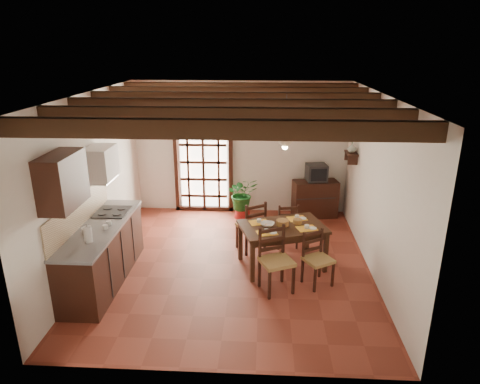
# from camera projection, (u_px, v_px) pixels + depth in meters

# --- Properties ---
(ground_plane) EXTENTS (5.00, 5.00, 0.00)m
(ground_plane) POSITION_uv_depth(u_px,v_px,m) (233.00, 264.00, 7.17)
(ground_plane) COLOR maroon
(room_shell) EXTENTS (4.52, 5.02, 2.81)m
(room_shell) POSITION_uv_depth(u_px,v_px,m) (232.00, 160.00, 6.57)
(room_shell) COLOR silver
(room_shell) RESTS_ON ground_plane
(ceiling_beams) EXTENTS (4.50, 4.34, 0.20)m
(ceiling_beams) POSITION_uv_depth(u_px,v_px,m) (232.00, 102.00, 6.28)
(ceiling_beams) COLOR black
(ceiling_beams) RESTS_ON room_shell
(french_door) EXTENTS (1.26, 0.11, 2.32)m
(french_door) POSITION_uv_depth(u_px,v_px,m) (203.00, 159.00, 9.13)
(french_door) COLOR white
(french_door) RESTS_ON ground_plane
(kitchen_counter) EXTENTS (0.64, 2.25, 1.38)m
(kitchen_counter) POSITION_uv_depth(u_px,v_px,m) (103.00, 253.00, 6.55)
(kitchen_counter) COLOR black
(kitchen_counter) RESTS_ON ground_plane
(upper_cabinet) EXTENTS (0.35, 0.80, 0.70)m
(upper_cabinet) POSITION_uv_depth(u_px,v_px,m) (62.00, 181.00, 5.44)
(upper_cabinet) COLOR black
(upper_cabinet) RESTS_ON room_shell
(range_hood) EXTENTS (0.38, 0.60, 0.54)m
(range_hood) POSITION_uv_depth(u_px,v_px,m) (101.00, 164.00, 6.66)
(range_hood) COLOR white
(range_hood) RESTS_ON room_shell
(counter_items) EXTENTS (0.50, 1.43, 0.25)m
(counter_items) POSITION_uv_depth(u_px,v_px,m) (101.00, 221.00, 6.48)
(counter_items) COLOR black
(counter_items) RESTS_ON kitchen_counter
(dining_table) EXTENTS (1.53, 1.22, 0.72)m
(dining_table) POSITION_uv_depth(u_px,v_px,m) (282.00, 231.00, 6.93)
(dining_table) COLOR #351D11
(dining_table) RESTS_ON ground_plane
(chair_near_left) EXTENTS (0.58, 0.57, 0.97)m
(chair_near_left) POSITION_uv_depth(u_px,v_px,m) (276.00, 272.00, 6.34)
(chair_near_left) COLOR #AB8749
(chair_near_left) RESTS_ON ground_plane
(chair_near_right) EXTENTS (0.53, 0.52, 0.85)m
(chair_near_right) POSITION_uv_depth(u_px,v_px,m) (317.00, 268.00, 6.51)
(chair_near_right) COLOR #AB8749
(chair_near_right) RESTS_ON ground_plane
(chair_far_left) EXTENTS (0.58, 0.57, 0.94)m
(chair_far_left) POSITION_uv_depth(u_px,v_px,m) (251.00, 235.00, 7.59)
(chair_far_left) COLOR #AB8749
(chair_far_left) RESTS_ON ground_plane
(chair_far_right) EXTENTS (0.44, 0.43, 0.84)m
(chair_far_right) POSITION_uv_depth(u_px,v_px,m) (286.00, 232.00, 7.75)
(chair_far_right) COLOR #AB8749
(chair_far_right) RESTS_ON ground_plane
(table_setting) EXTENTS (0.97, 0.65, 0.09)m
(table_setting) POSITION_uv_depth(u_px,v_px,m) (282.00, 226.00, 6.90)
(table_setting) COLOR yellow
(table_setting) RESTS_ON dining_table
(table_bowl) EXTENTS (0.26, 0.26, 0.05)m
(table_bowl) POSITION_uv_depth(u_px,v_px,m) (268.00, 224.00, 6.88)
(table_bowl) COLOR white
(table_bowl) RESTS_ON dining_table
(sideboard) EXTENTS (0.98, 0.57, 0.78)m
(sideboard) POSITION_uv_depth(u_px,v_px,m) (315.00, 199.00, 9.05)
(sideboard) COLOR black
(sideboard) RESTS_ON ground_plane
(crt_tv) EXTENTS (0.46, 0.43, 0.35)m
(crt_tv) POSITION_uv_depth(u_px,v_px,m) (316.00, 173.00, 8.86)
(crt_tv) COLOR black
(crt_tv) RESTS_ON sideboard
(fuse_box) EXTENTS (0.25, 0.03, 0.32)m
(fuse_box) POSITION_uv_depth(u_px,v_px,m) (313.00, 133.00, 8.85)
(fuse_box) COLOR white
(fuse_box) RESTS_ON room_shell
(plant_pot) EXTENTS (0.37, 0.37, 0.22)m
(plant_pot) POSITION_uv_depth(u_px,v_px,m) (242.00, 212.00, 9.09)
(plant_pot) COLOR maroon
(plant_pot) RESTS_ON ground_plane
(potted_plant) EXTENTS (1.98, 1.83, 1.83)m
(potted_plant) POSITION_uv_depth(u_px,v_px,m) (242.00, 192.00, 8.94)
(potted_plant) COLOR #144C19
(potted_plant) RESTS_ON ground_plane
(wall_shelf) EXTENTS (0.20, 0.42, 0.20)m
(wall_shelf) POSITION_uv_depth(u_px,v_px,m) (351.00, 155.00, 8.07)
(wall_shelf) COLOR black
(wall_shelf) RESTS_ON room_shell
(shelf_vase) EXTENTS (0.15, 0.15, 0.15)m
(shelf_vase) POSITION_uv_depth(u_px,v_px,m) (352.00, 148.00, 8.02)
(shelf_vase) COLOR #B2BFB2
(shelf_vase) RESTS_ON wall_shelf
(shelf_flowers) EXTENTS (0.14, 0.14, 0.36)m
(shelf_flowers) POSITION_uv_depth(u_px,v_px,m) (353.00, 137.00, 7.95)
(shelf_flowers) COLOR yellow
(shelf_flowers) RESTS_ON shelf_vase
(framed_picture) EXTENTS (0.03, 0.32, 0.32)m
(framed_picture) POSITION_uv_depth(u_px,v_px,m) (358.00, 127.00, 7.88)
(framed_picture) COLOR brown
(framed_picture) RESTS_ON room_shell
(pendant_lamp) EXTENTS (0.36, 0.36, 0.84)m
(pendant_lamp) POSITION_uv_depth(u_px,v_px,m) (285.00, 142.00, 6.55)
(pendant_lamp) COLOR black
(pendant_lamp) RESTS_ON room_shell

